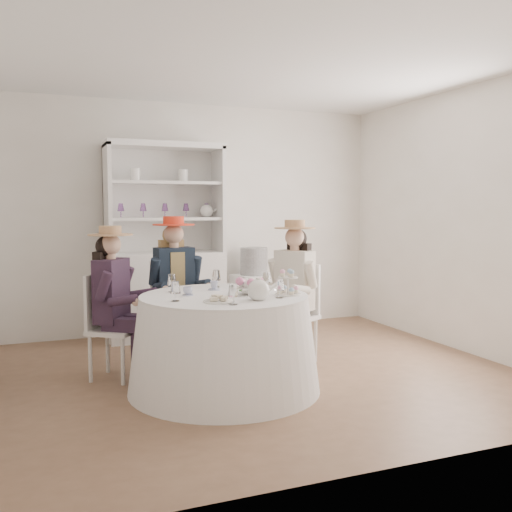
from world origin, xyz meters
name	(u,v)px	position (x,y,z in m)	size (l,w,h in m)	color
ground	(260,373)	(0.00, 0.00, 0.00)	(4.50, 4.50, 0.00)	brown
ceiling	(260,65)	(0.00, 0.00, 2.70)	(4.50, 4.50, 0.00)	white
wall_back	(198,218)	(0.00, 2.00, 1.35)	(4.50, 4.50, 0.00)	silver
wall_front	(396,233)	(0.00, -2.00, 1.35)	(4.50, 4.50, 0.00)	silver
wall_right	(464,221)	(2.25, 0.00, 1.35)	(4.50, 4.50, 0.00)	silver
tea_table	(224,343)	(-0.44, -0.30, 0.39)	(1.56, 1.56, 0.78)	white
hutch	(166,269)	(-0.46, 1.74, 0.78)	(1.42, 0.79, 2.20)	silver
side_table	(254,302)	(0.60, 1.69, 0.34)	(0.43, 0.43, 0.67)	silver
hatbox	(254,261)	(0.60, 1.69, 0.84)	(0.33, 0.33, 0.33)	black
guest_left	(114,293)	(-1.23, 0.32, 0.75)	(0.57, 0.54, 1.33)	silver
guest_mid	(175,280)	(-0.60, 0.69, 0.79)	(0.52, 0.54, 1.40)	silver
guest_right	(293,283)	(0.42, 0.22, 0.77)	(0.58, 0.54, 1.37)	silver
spare_chair	(184,302)	(-0.40, 1.19, 0.49)	(0.50, 0.50, 0.91)	silver
teacup_a	(188,292)	(-0.72, -0.23, 0.81)	(0.08, 0.08, 0.06)	white
teacup_b	(214,286)	(-0.43, -0.02, 0.82)	(0.07, 0.07, 0.07)	white
teacup_c	(250,287)	(-0.16, -0.17, 0.81)	(0.08, 0.08, 0.07)	white
flower_bowl	(250,291)	(-0.23, -0.35, 0.81)	(0.21, 0.21, 0.05)	white
flower_arrangement	(249,284)	(-0.24, -0.36, 0.87)	(0.18, 0.18, 0.07)	pink
table_teapot	(259,290)	(-0.27, -0.65, 0.86)	(0.24, 0.17, 0.18)	white
sandwich_plate	(219,300)	(-0.58, -0.62, 0.79)	(0.23, 0.23, 0.05)	white
cupcake_stand	(288,286)	(0.04, -0.49, 0.86)	(0.21, 0.21, 0.20)	white
stemware_set	(224,286)	(-0.44, -0.30, 0.86)	(0.96, 1.00, 0.15)	white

